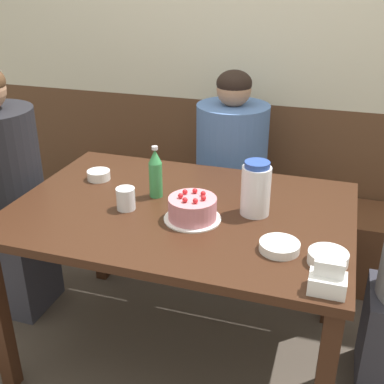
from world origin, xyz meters
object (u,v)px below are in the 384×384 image
Objects in this scene: bowl_soup_white at (328,258)px; person_teal_shirt at (231,179)px; person_pale_blue_shirt at (3,195)px; soju_bottle at (156,173)px; bowl_side_dish at (279,246)px; bench_seat at (227,227)px; water_pitcher at (256,189)px; napkin_holder at (328,281)px; glass_water_tall at (126,199)px; birthday_cake at (192,209)px; bowl_rice_small at (99,175)px.

person_teal_shirt is (-0.55, 0.96, -0.19)m from bowl_soup_white.
person_teal_shirt is at bearing 33.75° from person_pale_blue_shirt.
bowl_side_dish is at bearing -26.17° from soju_bottle.
bench_seat is 1.06m from water_pitcher.
napkin_holder is 0.86m from glass_water_tall.
soju_bottle is at bearing 144.17° from birthday_cake.
bowl_rice_small is (-1.04, 0.39, 0.00)m from bowl_soup_white.
bowl_rice_small is 1.17× the size of glass_water_tall.
person_teal_shirt reaches higher than bowl_side_dish.
bowl_rice_small is at bearing 159.35° from bowl_soup_white.
glass_water_tall reaches higher than bowl_soup_white.
birthday_cake is 2.12× the size of bowl_rice_small.
person_pale_blue_shirt is (-1.01, 0.16, -0.16)m from birthday_cake.
person_pale_blue_shirt reaches higher than bowl_rice_small.
soju_bottle is 1.60× the size of bowl_side_dish.
water_pitcher reaches higher than bowl_side_dish.
glass_water_tall is (0.24, -0.23, 0.02)m from bowl_rice_small.
bowl_soup_white is at bearing -11.24° from glass_water_tall.
person_pale_blue_shirt is at bearing 162.92° from napkin_holder.
napkin_holder is 0.25m from bowl_side_dish.
birthday_cake is at bearing -0.80° from glass_water_tall.
soju_bottle is 0.18× the size of person_pale_blue_shirt.
person_teal_shirt is (-0.26, 0.69, -0.28)m from water_pitcher.
napkin_holder reaches higher than bowl_side_dish.
person_teal_shirt reaches higher than bench_seat.
person_pale_blue_shirt reaches higher than bowl_soup_white.
birthday_cake is 0.26m from water_pitcher.
soju_bottle reaches higher than birthday_cake.
glass_water_tall is at bearing 168.76° from bowl_soup_white.
person_teal_shirt reaches higher than napkin_holder.
water_pitcher is at bearing -69.78° from bench_seat.
person_teal_shirt is at bearing 75.54° from soju_bottle.
bowl_side_dish is at bearing -11.48° from glass_water_tall.
bowl_soup_white is 1.11m from bowl_rice_small.
bowl_soup_white is 0.11× the size of person_teal_shirt.
birthday_cake is 1.02× the size of water_pitcher.
person_teal_shirt is at bearing 49.69° from bowl_rice_small.
person_teal_shirt reaches higher than soju_bottle.
soju_bottle is at bearing 64.43° from glass_water_tall.
soju_bottle is at bearing -100.04° from bench_seat.
bench_seat is 1.34m from bowl_soup_white.
bowl_soup_white is at bearing -20.65° from bowl_rice_small.
bench_seat is 16.79× the size of bowl_soup_white.
person_teal_shirt is at bearing 73.40° from glass_water_tall.
water_pitcher is at bearing -1.76° from person_pale_blue_shirt.
soju_bottle is 0.19× the size of person_teal_shirt.
birthday_cake is at bearing -8.96° from person_pale_blue_shirt.
bench_seat is 1.08m from birthday_cake.
bench_seat is at bearing 56.32° from bowl_rice_small.
person_pale_blue_shirt is (-1.36, 0.28, -0.13)m from bowl_side_dish.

